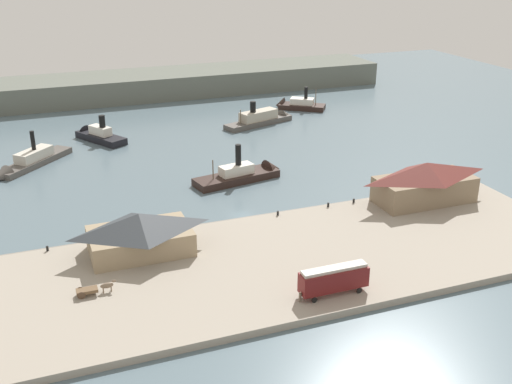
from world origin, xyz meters
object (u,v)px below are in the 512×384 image
at_px(ferry_shed_east_terminal, 425,182).
at_px(ferry_approaching_east, 27,163).
at_px(ferry_shed_customs_shed, 140,233).
at_px(pedestrian_near_cart, 356,269).
at_px(mooring_post_west, 47,249).
at_px(horse_cart, 94,289).
at_px(ferry_departing_north, 296,105).
at_px(street_tram, 334,278).
at_px(mooring_post_center_east, 278,213).
at_px(mooring_post_east, 328,205).
at_px(pedestrian_near_west_shed, 300,297).
at_px(mooring_post_center_west, 354,201).
at_px(ferry_near_quay, 264,118).
at_px(ferry_mid_harbor, 247,174).
at_px(ferry_moored_east, 97,135).

relative_size(ferry_shed_east_terminal, ferry_approaching_east, 0.97).
relative_size(ferry_shed_customs_shed, ferry_approaching_east, 0.83).
distance_m(pedestrian_near_cart, mooring_post_west, 53.08).
distance_m(horse_cart, ferry_departing_north, 123.67).
xyz_separation_m(horse_cart, ferry_departing_north, (77.32, 96.52, -0.83)).
bearing_deg(street_tram, mooring_post_center_east, 83.57).
relative_size(ferry_shed_east_terminal, mooring_post_east, 22.92).
xyz_separation_m(pedestrian_near_west_shed, pedestrian_near_cart, (12.03, 4.71, 0.01)).
bearing_deg(ferry_shed_east_terminal, mooring_post_west, 176.54).
xyz_separation_m(ferry_shed_customs_shed, mooring_post_east, (39.35, 6.08, -3.22)).
bearing_deg(horse_cart, street_tram, -20.58).
height_order(pedestrian_near_west_shed, mooring_post_center_east, pedestrian_near_west_shed).
bearing_deg(pedestrian_near_west_shed, pedestrian_near_cart, 21.41).
bearing_deg(mooring_post_center_west, mooring_post_east, -179.79).
bearing_deg(pedestrian_near_west_shed, ferry_shed_customs_shed, 127.96).
bearing_deg(pedestrian_near_cart, mooring_post_center_west, 61.39).
bearing_deg(mooring_post_center_east, ferry_approaching_east, 131.98).
distance_m(ferry_shed_east_terminal, pedestrian_near_west_shed, 47.87).
relative_size(pedestrian_near_cart, mooring_post_west, 1.93).
xyz_separation_m(street_tram, ferry_near_quay, (26.83, 96.63, -2.25)).
bearing_deg(ferry_near_quay, mooring_post_east, -100.46).
relative_size(horse_cart, ferry_near_quay, 0.24).
bearing_deg(mooring_post_west, ferry_approaching_east, 91.89).
bearing_deg(ferry_shed_customs_shed, ferry_shed_east_terminal, 1.60).
bearing_deg(pedestrian_near_cart, pedestrian_near_west_shed, -158.59).
height_order(ferry_shed_customs_shed, pedestrian_near_cart, ferry_shed_customs_shed).
relative_size(ferry_shed_customs_shed, ferry_mid_harbor, 0.78).
distance_m(ferry_shed_customs_shed, ferry_shed_east_terminal, 59.08).
height_order(mooring_post_east, mooring_post_center_west, same).
xyz_separation_m(ferry_shed_customs_shed, mooring_post_center_west, (45.23, 6.10, -3.22)).
distance_m(mooring_post_center_west, ferry_approaching_east, 79.55).
distance_m(mooring_post_center_west, ferry_moored_east, 80.01).
xyz_separation_m(street_tram, ferry_mid_harbor, (5.67, 54.03, -2.56)).
relative_size(ferry_shed_customs_shed, mooring_post_center_west, 19.53).
bearing_deg(mooring_post_center_west, street_tram, -124.04).
xyz_separation_m(mooring_post_east, mooring_post_center_east, (-11.19, -0.24, 0.00)).
xyz_separation_m(ferry_mid_harbor, ferry_approaching_east, (-47.28, 26.01, 0.05)).
distance_m(mooring_post_center_east, ferry_approaching_east, 67.28).
bearing_deg(ferry_moored_east, ferry_approaching_east, -136.97).
bearing_deg(ferry_mid_harbor, mooring_post_center_west, -58.07).
bearing_deg(ferry_shed_customs_shed, mooring_post_west, 158.03).
height_order(ferry_shed_east_terminal, ferry_approaching_east, ferry_shed_east_terminal).
bearing_deg(mooring_post_east, pedestrian_near_cart, -107.66).
xyz_separation_m(pedestrian_near_cart, ferry_moored_east, (-29.17, 93.16, -0.54)).
bearing_deg(pedestrian_near_cart, horse_cart, 168.28).
height_order(ferry_moored_east, ferry_approaching_east, ferry_approaching_east).
bearing_deg(mooring_post_west, pedestrian_near_cart, -29.20).
distance_m(mooring_post_east, mooring_post_center_east, 11.20).
relative_size(ferry_shed_east_terminal, pedestrian_near_cart, 11.87).
bearing_deg(ferry_moored_east, horse_cart, -97.68).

